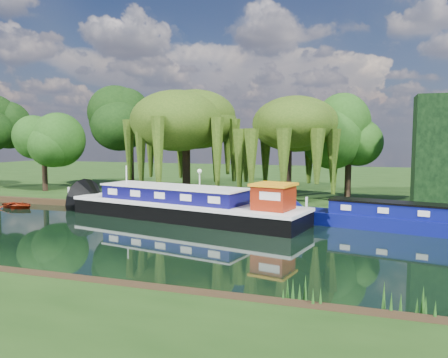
% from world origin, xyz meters
% --- Properties ---
extents(ground, '(120.00, 120.00, 0.00)m').
position_xyz_m(ground, '(0.00, 0.00, 0.00)').
color(ground, black).
extents(far_bank, '(120.00, 52.00, 0.45)m').
position_xyz_m(far_bank, '(0.00, 34.00, 0.23)').
color(far_bank, black).
rests_on(far_bank, ground).
extents(dutch_barge, '(17.23, 7.24, 3.55)m').
position_xyz_m(dutch_barge, '(1.40, 5.60, 0.88)').
color(dutch_barge, black).
rests_on(dutch_barge, ground).
extents(narrowboat, '(12.36, 4.55, 1.78)m').
position_xyz_m(narrowboat, '(14.95, 6.12, 0.63)').
color(narrowboat, '#080E5C').
rests_on(narrowboat, ground).
extents(red_dinghy, '(3.39, 2.74, 0.62)m').
position_xyz_m(red_dinghy, '(-12.73, 5.88, 0.00)').
color(red_dinghy, maroon).
rests_on(red_dinghy, ground).
extents(willow_left, '(7.15, 7.15, 8.57)m').
position_xyz_m(willow_left, '(-2.09, 13.98, 6.68)').
color(willow_left, black).
rests_on(willow_left, far_bank).
extents(willow_right, '(6.03, 6.03, 7.34)m').
position_xyz_m(willow_right, '(6.93, 12.56, 5.81)').
color(willow_right, black).
rests_on(willow_right, far_bank).
extents(tree_far_left, '(4.37, 4.37, 7.04)m').
position_xyz_m(tree_far_left, '(-15.98, 12.71, 5.28)').
color(tree_far_left, black).
rests_on(tree_far_left, far_bank).
extents(tree_far_mid, '(5.64, 5.64, 9.22)m').
position_xyz_m(tree_far_mid, '(-9.67, 17.58, 6.80)').
color(tree_far_mid, black).
rests_on(tree_far_mid, far_bank).
extents(tree_far_right, '(4.45, 4.45, 7.29)m').
position_xyz_m(tree_far_right, '(11.34, 15.70, 5.47)').
color(tree_far_right, black).
rests_on(tree_far_right, far_bank).
extents(lamppost, '(0.36, 0.36, 2.56)m').
position_xyz_m(lamppost, '(0.50, 10.50, 2.42)').
color(lamppost, silver).
rests_on(lamppost, far_bank).
extents(mooring_posts, '(19.16, 0.16, 1.00)m').
position_xyz_m(mooring_posts, '(-0.50, 8.40, 0.95)').
color(mooring_posts, silver).
rests_on(mooring_posts, far_bank).
extents(reeds_near, '(33.70, 1.50, 1.10)m').
position_xyz_m(reeds_near, '(6.87, -7.57, 0.55)').
color(reeds_near, '#194311').
rests_on(reeds_near, ground).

